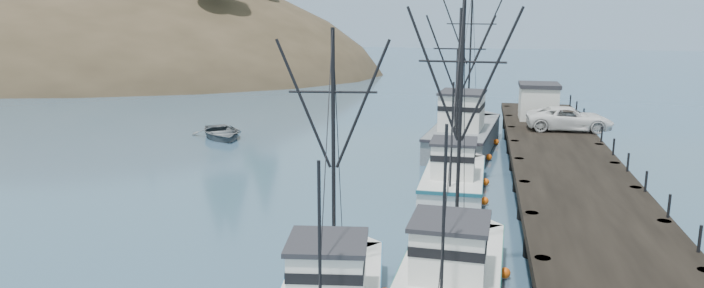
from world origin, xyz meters
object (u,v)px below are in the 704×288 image
pier (566,166)px  work_vessel (465,132)px  motorboat (221,138)px  pickup_truck (569,119)px  trawler_near (452,268)px  trawler_far (454,177)px  pier_shed (538,101)px

pier → work_vessel: bearing=118.2°
pier → motorboat: 28.05m
pickup_truck → work_vessel: bearing=75.4°
motorboat → pickup_truck: bearing=-38.0°
trawler_near → trawler_far: size_ratio=1.04×
trawler_near → pickup_truck: (7.01, 23.27, 2.00)m
motorboat → trawler_near: bearing=-85.8°
work_vessel → pier_shed: (5.48, 2.60, 2.19)m
pier → work_vessel: (-5.98, 11.15, -0.46)m
trawler_far → pickup_truck: bearing=52.7°
trawler_near → pier_shed: size_ratio=3.53×
pickup_truck → motorboat: bearing=84.9°
trawler_far → trawler_near: bearing=-87.7°
trawler_far → pier_shed: trawler_far is taller
trawler_near → pier: bearing=67.5°
trawler_far → work_vessel: bearing=88.7°
work_vessel → motorboat: work_vessel is taller
pier_shed → motorboat: size_ratio=0.55×
pier → trawler_near: bearing=-112.5°
work_vessel → pickup_truck: size_ratio=2.42×
trawler_far → pier_shed: 15.52m
pier → pickup_truck: pickup_truck is taller
work_vessel → pier_shed: work_vessel is taller
pier → trawler_near: 14.95m
pier → pier_shed: size_ratio=13.75×
trawler_near → trawler_far: bearing=92.3°
work_vessel → trawler_far: bearing=-91.3°
trawler_far → pickup_truck: (7.54, 9.91, 2.00)m
trawler_far → pier_shed: (5.75, 14.18, 2.60)m
pickup_truck → motorboat: 27.19m
pickup_truck → trawler_far: bearing=141.1°
pier_shed → pier: bearing=-87.9°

